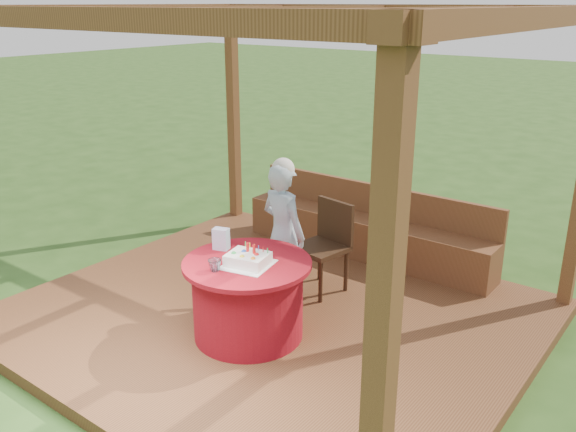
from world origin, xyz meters
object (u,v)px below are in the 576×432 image
(bench, at_px, (366,233))
(drinking_glass, at_px, (215,265))
(gift_bag, at_px, (221,239))
(chair, at_px, (326,241))
(elderly_woman, at_px, (283,231))
(table, at_px, (248,298))
(birthday_cake, at_px, (248,259))

(bench, xyz_separation_m, drinking_glass, (0.02, -2.47, 0.48))
(gift_bag, relative_size, drinking_glass, 1.79)
(chair, xyz_separation_m, elderly_woman, (-0.18, -0.46, 0.20))
(table, xyz_separation_m, gift_bag, (-0.36, 0.07, 0.44))
(chair, height_order, elderly_woman, elderly_woman)
(chair, xyz_separation_m, drinking_glass, (-0.10, -1.47, 0.24))
(birthday_cake, bearing_deg, elderly_woman, 105.91)
(elderly_woman, distance_m, gift_bag, 0.67)
(table, height_order, birthday_cake, birthday_cake)
(bench, bearing_deg, drinking_glass, -89.55)
(birthday_cake, bearing_deg, chair, 91.79)
(gift_bag, bearing_deg, chair, 53.59)
(bench, bearing_deg, elderly_woman, -92.38)
(elderly_woman, xyz_separation_m, birthday_cake, (0.22, -0.76, 0.03))
(elderly_woman, height_order, gift_bag, elderly_woman)
(chair, bearing_deg, birthday_cake, -88.21)
(table, distance_m, birthday_cake, 0.40)
(bench, distance_m, gift_bag, 2.18)
(bench, height_order, drinking_glass, bench)
(gift_bag, bearing_deg, table, -28.73)
(elderly_woman, bearing_deg, bench, 87.62)
(gift_bag, bearing_deg, drinking_glass, -71.14)
(elderly_woman, relative_size, birthday_cake, 3.18)
(drinking_glass, bearing_deg, gift_bag, 126.63)
(bench, distance_m, chair, 1.03)
(chair, bearing_deg, table, -90.75)
(bench, bearing_deg, birthday_cake, -86.01)
(birthday_cake, bearing_deg, bench, 93.99)
(bench, bearing_deg, table, -87.32)
(birthday_cake, height_order, gift_bag, gift_bag)
(chair, distance_m, gift_bag, 1.20)
(birthday_cake, distance_m, drinking_glass, 0.28)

